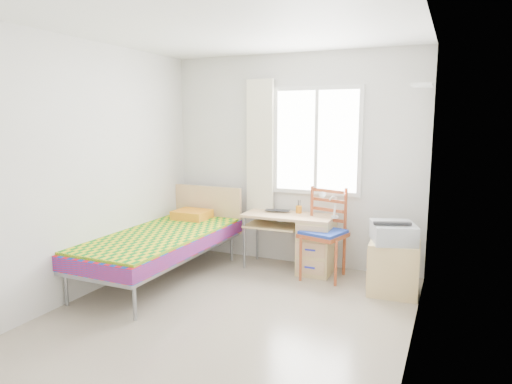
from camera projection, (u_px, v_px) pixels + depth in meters
floor at (231, 314)px, 4.28m from camera, size 3.50×3.50×0.00m
ceiling at (228, 25)px, 3.88m from camera, size 3.50×3.50×0.00m
wall_back at (293, 161)px, 5.66m from camera, size 3.20×0.00×3.20m
wall_left at (92, 169)px, 4.72m from camera, size 0.00×3.50×3.50m
wall_right at (418, 187)px, 3.44m from camera, size 0.00×3.50×3.50m
window at (317, 141)px, 5.48m from camera, size 1.10×0.04×1.30m
curtain at (260, 148)px, 5.74m from camera, size 0.35×0.05×1.70m
floating_shelf at (422, 85)px, 4.62m from camera, size 0.20×0.32×0.03m
bed at (163, 239)px, 5.19m from camera, size 1.03×2.18×0.94m
desk at (311, 242)px, 5.42m from camera, size 1.09×0.52×0.68m
chair at (325, 228)px, 5.22m from camera, size 0.55×0.55×1.04m
cabinet at (393, 268)px, 4.76m from camera, size 0.54×0.48×0.55m
printer at (393, 232)px, 4.72m from camera, size 0.55×0.59×0.21m
laptop at (277, 212)px, 5.60m from camera, size 0.33×0.24×0.02m
pen_cup at (299, 209)px, 5.56m from camera, size 0.09×0.09×0.09m
task_lamp at (328, 202)px, 5.18m from camera, size 0.20×0.30×0.33m
book at (276, 220)px, 5.60m from camera, size 0.23×0.24×0.01m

